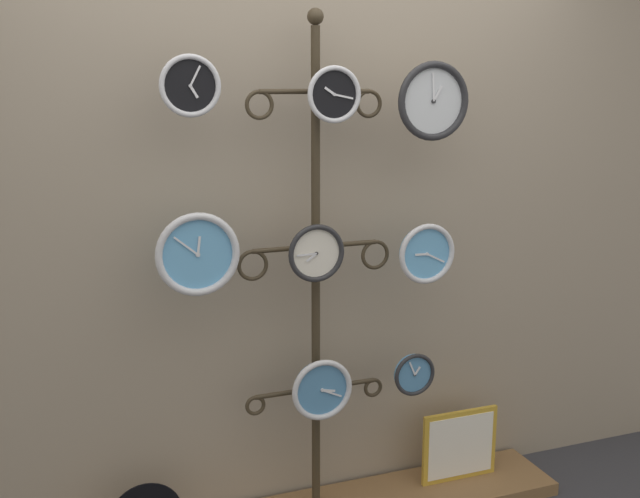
{
  "coord_description": "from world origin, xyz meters",
  "views": [
    {
      "loc": [
        -1.02,
        -2.36,
        1.85
      ],
      "look_at": [
        0.0,
        0.36,
        1.21
      ],
      "focal_mm": 42.0,
      "sensor_mm": 36.0,
      "label": 1
    }
  ],
  "objects_px": {
    "clock_top_left": "(190,86)",
    "clock_middle_center": "(316,253)",
    "clock_bottom_right": "(414,374)",
    "clock_top_right": "(433,101)",
    "clock_middle_right": "(426,254)",
    "clock_bottom_center": "(322,389)",
    "picture_frame": "(460,445)",
    "clock_top_center": "(334,94)",
    "clock_middle_left": "(198,254)",
    "display_stand": "(316,374)"
  },
  "relations": [
    {
      "from": "clock_top_left",
      "to": "clock_middle_center",
      "type": "distance_m",
      "value": 0.8
    },
    {
      "from": "clock_top_left",
      "to": "clock_bottom_right",
      "type": "xyz_separation_m",
      "value": [
        0.92,
        0.01,
        -1.21
      ]
    },
    {
      "from": "clock_top_right",
      "to": "clock_middle_right",
      "type": "bearing_deg",
      "value": 140.93
    },
    {
      "from": "clock_top_left",
      "to": "clock_bottom_center",
      "type": "height_order",
      "value": "clock_top_left"
    },
    {
      "from": "clock_bottom_center",
      "to": "clock_top_right",
      "type": "bearing_deg",
      "value": -1.52
    },
    {
      "from": "clock_bottom_center",
      "to": "picture_frame",
      "type": "height_order",
      "value": "clock_bottom_center"
    },
    {
      "from": "clock_bottom_center",
      "to": "picture_frame",
      "type": "bearing_deg",
      "value": 5.02
    },
    {
      "from": "clock_middle_center",
      "to": "clock_top_left",
      "type": "bearing_deg",
      "value": -177.87
    },
    {
      "from": "clock_middle_right",
      "to": "clock_bottom_right",
      "type": "xyz_separation_m",
      "value": [
        -0.03,
        0.01,
        -0.53
      ]
    },
    {
      "from": "clock_top_center",
      "to": "clock_top_right",
      "type": "distance_m",
      "value": 0.42
    },
    {
      "from": "clock_bottom_center",
      "to": "clock_middle_center",
      "type": "bearing_deg",
      "value": 133.12
    },
    {
      "from": "clock_top_right",
      "to": "clock_middle_left",
      "type": "height_order",
      "value": "clock_top_right"
    },
    {
      "from": "clock_middle_right",
      "to": "clock_top_left",
      "type": "bearing_deg",
      "value": 179.45
    },
    {
      "from": "clock_top_right",
      "to": "clock_bottom_center",
      "type": "xyz_separation_m",
      "value": [
        -0.46,
        0.01,
        -1.15
      ]
    },
    {
      "from": "clock_bottom_right",
      "to": "picture_frame",
      "type": "bearing_deg",
      "value": 11.29
    },
    {
      "from": "display_stand",
      "to": "clock_top_right",
      "type": "xyz_separation_m",
      "value": [
        0.45,
        -0.11,
        1.13
      ]
    },
    {
      "from": "clock_middle_center",
      "to": "clock_bottom_center",
      "type": "height_order",
      "value": "clock_middle_center"
    },
    {
      "from": "display_stand",
      "to": "clock_middle_left",
      "type": "relative_size",
      "value": 6.74
    },
    {
      "from": "clock_middle_left",
      "to": "clock_bottom_center",
      "type": "height_order",
      "value": "clock_middle_left"
    },
    {
      "from": "clock_top_right",
      "to": "clock_bottom_center",
      "type": "relative_size",
      "value": 1.19
    },
    {
      "from": "clock_middle_left",
      "to": "clock_middle_right",
      "type": "bearing_deg",
      "value": -0.77
    },
    {
      "from": "clock_bottom_center",
      "to": "clock_bottom_right",
      "type": "relative_size",
      "value": 1.37
    },
    {
      "from": "display_stand",
      "to": "picture_frame",
      "type": "distance_m",
      "value": 0.81
    },
    {
      "from": "clock_top_center",
      "to": "clock_top_left",
      "type": "bearing_deg",
      "value": 178.89
    },
    {
      "from": "clock_top_right",
      "to": "clock_middle_left",
      "type": "distance_m",
      "value": 1.1
    },
    {
      "from": "clock_middle_center",
      "to": "clock_bottom_right",
      "type": "bearing_deg",
      "value": -1.63
    },
    {
      "from": "clock_top_left",
      "to": "clock_top_center",
      "type": "bearing_deg",
      "value": -1.11
    },
    {
      "from": "clock_top_right",
      "to": "picture_frame",
      "type": "distance_m",
      "value": 1.58
    },
    {
      "from": "clock_middle_left",
      "to": "clock_top_left",
      "type": "bearing_deg",
      "value": -150.12
    },
    {
      "from": "clock_top_center",
      "to": "clock_top_right",
      "type": "relative_size",
      "value": 0.69
    },
    {
      "from": "clock_top_left",
      "to": "clock_middle_left",
      "type": "xyz_separation_m",
      "value": [
        0.01,
        0.0,
        -0.61
      ]
    },
    {
      "from": "clock_top_left",
      "to": "clock_bottom_right",
      "type": "height_order",
      "value": "clock_top_left"
    },
    {
      "from": "clock_bottom_center",
      "to": "clock_bottom_right",
      "type": "bearing_deg",
      "value": 0.85
    },
    {
      "from": "display_stand",
      "to": "clock_top_right",
      "type": "height_order",
      "value": "display_stand"
    },
    {
      "from": "clock_top_left",
      "to": "clock_middle_center",
      "type": "height_order",
      "value": "clock_top_left"
    },
    {
      "from": "picture_frame",
      "to": "clock_top_center",
      "type": "bearing_deg",
      "value": -173.85
    },
    {
      "from": "display_stand",
      "to": "clock_middle_left",
      "type": "bearing_deg",
      "value": -169.15
    },
    {
      "from": "clock_top_left",
      "to": "clock_top_right",
      "type": "bearing_deg",
      "value": -0.81
    },
    {
      "from": "clock_top_left",
      "to": "clock_middle_right",
      "type": "relative_size",
      "value": 0.87
    },
    {
      "from": "clock_top_center",
      "to": "clock_middle_right",
      "type": "height_order",
      "value": "clock_top_center"
    },
    {
      "from": "clock_bottom_right",
      "to": "picture_frame",
      "type": "height_order",
      "value": "clock_bottom_right"
    },
    {
      "from": "display_stand",
      "to": "clock_bottom_right",
      "type": "height_order",
      "value": "display_stand"
    },
    {
      "from": "clock_top_center",
      "to": "picture_frame",
      "type": "height_order",
      "value": "clock_top_center"
    },
    {
      "from": "clock_top_right",
      "to": "clock_bottom_right",
      "type": "distance_m",
      "value": 1.15
    },
    {
      "from": "clock_top_right",
      "to": "clock_middle_center",
      "type": "distance_m",
      "value": 0.76
    },
    {
      "from": "clock_middle_center",
      "to": "clock_middle_right",
      "type": "relative_size",
      "value": 0.92
    },
    {
      "from": "display_stand",
      "to": "clock_middle_center",
      "type": "bearing_deg",
      "value": -109.52
    },
    {
      "from": "clock_middle_left",
      "to": "picture_frame",
      "type": "relative_size",
      "value": 0.84
    },
    {
      "from": "clock_bottom_center",
      "to": "clock_middle_left",
      "type": "bearing_deg",
      "value": 179.43
    },
    {
      "from": "display_stand",
      "to": "clock_bottom_right",
      "type": "xyz_separation_m",
      "value": [
        0.41,
        -0.09,
        -0.02
      ]
    }
  ]
}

